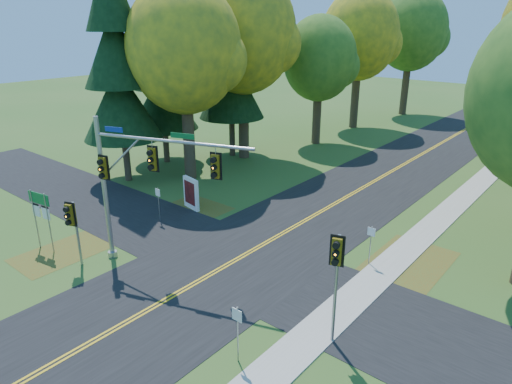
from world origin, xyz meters
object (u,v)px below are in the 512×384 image
Objects in this scene: traffic_mast at (137,175)px; info_kiosk at (191,193)px; route_sign_cluster at (40,209)px; east_signal_pole at (336,263)px.

traffic_mast is 8.10m from info_kiosk.
traffic_mast is 2.32× the size of route_sign_cluster.
route_sign_cluster is 8.96m from info_kiosk.
east_signal_pole is at bearing -11.51° from info_kiosk.
east_signal_pole is 1.38× the size of route_sign_cluster.
route_sign_cluster is (-5.23, -2.34, -2.35)m from traffic_mast.
route_sign_cluster reaches higher than info_kiosk.
traffic_mast is at bearing 14.45° from route_sign_cluster.
traffic_mast is 1.68× the size of east_signal_pole.
east_signal_pole is (10.20, 0.69, -1.23)m from traffic_mast.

